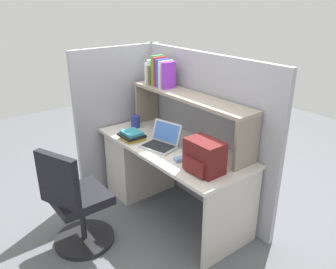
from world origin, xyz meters
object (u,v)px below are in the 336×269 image
at_px(backpack, 204,157).
at_px(office_chair, 76,206).
at_px(paper_cup, 192,150).
at_px(laptop, 162,141).
at_px(computer_mouse, 181,159).
at_px(snack_canister, 135,122).

height_order(backpack, office_chair, backpack).
xyz_separation_m(paper_cup, office_chair, (-0.37, -0.95, -0.39)).
xyz_separation_m(laptop, computer_mouse, (0.34, -0.05, -0.03)).
bearing_deg(laptop, computer_mouse, -9.05).
height_order(backpack, paper_cup, backpack).
bearing_deg(snack_canister, office_chair, -61.35).
xyz_separation_m(backpack, paper_cup, (-0.27, 0.12, -0.07)).
xyz_separation_m(computer_mouse, paper_cup, (-0.02, 0.15, 0.04)).
bearing_deg(computer_mouse, laptop, -173.04).
relative_size(backpack, paper_cup, 2.76).
xyz_separation_m(laptop, backpack, (0.59, -0.03, 0.08)).
relative_size(laptop, computer_mouse, 3.51).
distance_m(paper_cup, office_chair, 1.09).
relative_size(backpack, computer_mouse, 2.88).
bearing_deg(backpack, computer_mouse, -173.91).
bearing_deg(snack_canister, paper_cup, 0.80).
height_order(computer_mouse, office_chair, office_chair).
distance_m(laptop, snack_canister, 0.58).
height_order(laptop, snack_canister, laptop).
height_order(laptop, office_chair, laptop).
height_order(computer_mouse, snack_canister, snack_canister).
bearing_deg(computer_mouse, backpack, 22.10).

